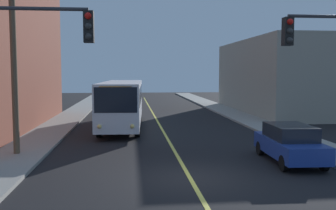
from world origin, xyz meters
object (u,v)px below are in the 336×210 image
parked_car_blue (290,143)px  city_bus (122,101)px  fire_hydrant (299,134)px  traffic_signal_left_corner (26,58)px  utility_pole_near (13,43)px

parked_car_blue → city_bus: bearing=122.7°
fire_hydrant → traffic_signal_left_corner: bearing=-150.6°
city_bus → fire_hydrant: 12.19m
city_bus → fire_hydrant: (9.52, -7.50, -1.23)m
city_bus → parked_car_blue: bearing=-57.3°
city_bus → fire_hydrant: city_bus is taller
city_bus → traffic_signal_left_corner: size_ratio=2.04×
traffic_signal_left_corner → fire_hydrant: (12.26, 6.91, -3.72)m
city_bus → utility_pole_near: 10.71m
parked_car_blue → utility_pole_near: bearing=168.9°
parked_car_blue → traffic_signal_left_corner: traffic_signal_left_corner is taller
parked_car_blue → traffic_signal_left_corner: size_ratio=0.74×
parked_car_blue → utility_pole_near: (-11.99, 2.35, 4.34)m
city_bus → traffic_signal_left_corner: 14.87m
city_bus → utility_pole_near: utility_pole_near is taller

